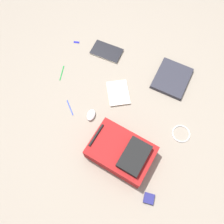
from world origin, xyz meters
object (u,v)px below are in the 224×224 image
at_px(book_comic, 107,52).
at_px(backpack, 122,152).
at_px(book_blue, 118,93).
at_px(pen_black, 62,73).
at_px(usb_stick, 76,42).
at_px(laptop, 172,78).
at_px(earbud_pouch, 149,198).
at_px(cable_coil, 181,134).
at_px(computer_mouse, 91,115).
at_px(pen_blue, 70,108).

bearing_deg(book_comic, backpack, -152.22).
height_order(book_blue, pen_black, book_blue).
bearing_deg(pen_black, usb_stick, 2.37).
height_order(laptop, earbud_pouch, laptop).
bearing_deg(book_comic, earbud_pouch, -145.82).
bearing_deg(laptop, book_blue, 127.21).
xyz_separation_m(book_blue, earbud_pouch, (-0.71, -0.49, 0.00)).
bearing_deg(earbud_pouch, usb_stick, 43.76).
height_order(backpack, pen_black, backpack).
bearing_deg(pen_black, backpack, -124.16).
xyz_separation_m(book_comic, pen_black, (-0.35, 0.29, -0.00)).
distance_m(book_comic, cable_coil, 0.98).
xyz_separation_m(earbud_pouch, usb_stick, (1.08, 1.03, -0.01)).
distance_m(book_blue, computer_mouse, 0.30).
bearing_deg(computer_mouse, usb_stick, 117.39).
bearing_deg(backpack, cable_coil, -49.86).
bearing_deg(earbud_pouch, computer_mouse, 54.56).
height_order(laptop, book_blue, laptop).
height_order(book_blue, cable_coil, book_blue).
distance_m(book_blue, pen_black, 0.53).
bearing_deg(usb_stick, pen_blue, -160.81).
xyz_separation_m(book_blue, book_comic, (0.36, 0.24, -0.00)).
height_order(backpack, earbud_pouch, backpack).
height_order(cable_coil, pen_black, same).
relative_size(book_comic, pen_blue, 1.93).
distance_m(backpack, computer_mouse, 0.41).
height_order(earbud_pouch, usb_stick, earbud_pouch).
relative_size(book_blue, pen_black, 1.90).
bearing_deg(pen_black, cable_coil, -99.05).
xyz_separation_m(book_blue, usb_stick, (0.37, 0.55, -0.01)).
xyz_separation_m(book_blue, computer_mouse, (-0.27, 0.14, 0.01)).
distance_m(pen_black, usb_stick, 0.35).
height_order(laptop, usb_stick, laptop).
xyz_separation_m(backpack, book_blue, (0.48, 0.20, -0.07)).
bearing_deg(usb_stick, pen_black, -177.63).
height_order(cable_coil, usb_stick, cable_coil).
bearing_deg(pen_blue, earbud_pouch, -118.87).
bearing_deg(backpack, usb_stick, 41.38).
relative_size(pen_blue, usb_stick, 2.81).
bearing_deg(earbud_pouch, cable_coil, -10.00).
bearing_deg(book_blue, cable_coil, -105.49).
distance_m(book_comic, usb_stick, 0.30).
relative_size(book_blue, cable_coil, 1.97).
xyz_separation_m(laptop, earbud_pouch, (-1.01, -0.10, -0.00)).
distance_m(book_comic, pen_blue, 0.63).
bearing_deg(cable_coil, backpack, 130.14).
bearing_deg(earbud_pouch, book_comic, 34.18).
xyz_separation_m(book_comic, cable_coil, (-0.53, -0.83, -0.00)).
xyz_separation_m(backpack, computer_mouse, (0.22, 0.34, -0.06)).
distance_m(cable_coil, usb_stick, 1.25).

